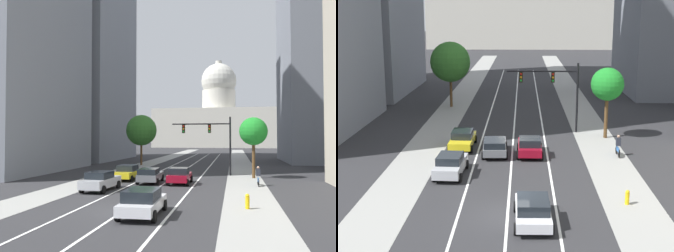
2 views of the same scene
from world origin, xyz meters
TOP-DOWN VIEW (x-y plane):
  - ground_plane at (0.00, 40.00)m, footprint 400.00×400.00m
  - sidewalk_left at (-7.39, 35.00)m, footprint 3.52×130.00m
  - sidewalk_right at (7.39, 35.00)m, footprint 3.52×130.00m
  - lane_stripe_left at (-2.81, 25.00)m, footprint 0.16×90.00m
  - lane_stripe_center at (0.00, 25.00)m, footprint 0.16×90.00m
  - lane_stripe_right at (2.81, 25.00)m, footprint 0.16×90.00m
  - office_tower_far_left at (-25.84, 44.01)m, footprint 22.49×21.96m
  - capitol_building at (0.00, 130.55)m, footprint 54.21×22.32m
  - car_crimson at (1.41, 12.09)m, footprint 2.05×4.07m
  - car_yellow at (-4.22, 14.27)m, footprint 2.11×4.73m
  - car_gray at (-1.39, 12.16)m, footprint 2.21×4.53m
  - car_white at (1.41, -1.02)m, footprint 2.17×4.46m
  - car_silver at (-4.22, 7.00)m, footprint 2.17×4.54m
  - traffic_signal_mast at (3.87, 20.01)m, footprint 6.70×0.39m
  - fire_hydrant at (7.11, 1.88)m, footprint 0.26×0.35m
  - cyclist at (8.43, 12.17)m, footprint 0.36×1.70m
  - street_tree_mid_left at (-7.73, 32.45)m, footprint 4.73×4.73m
  - street_tree_near_right at (8.35, 18.00)m, footprint 2.95×2.95m

SIDE VIEW (x-z plane):
  - ground_plane at x=0.00m, z-range 0.00..0.00m
  - sidewalk_left at x=-7.39m, z-range 0.00..0.01m
  - sidewalk_right at x=7.39m, z-range 0.00..0.01m
  - lane_stripe_left at x=-2.81m, z-range 0.01..0.02m
  - lane_stripe_center at x=0.00m, z-range 0.01..0.02m
  - lane_stripe_right at x=2.81m, z-range 0.01..0.02m
  - fire_hydrant at x=7.11m, z-range 0.01..0.92m
  - car_gray at x=-1.39m, z-range 0.05..1.47m
  - car_yellow at x=-4.22m, z-range 0.02..1.52m
  - car_crimson at x=1.41m, z-range 0.01..1.53m
  - car_white at x=1.41m, z-range 0.04..1.51m
  - car_silver at x=-4.22m, z-range 0.02..1.57m
  - cyclist at x=8.43m, z-range -0.01..1.71m
  - traffic_signal_mast at x=3.87m, z-range 1.23..7.82m
  - street_tree_near_right at x=8.35m, z-range 1.68..8.08m
  - street_tree_mid_left at x=-7.73m, z-range 1.49..9.23m
  - capitol_building at x=0.00m, z-range -6.85..30.20m
  - office_tower_far_left at x=-25.84m, z-range 0.04..57.37m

